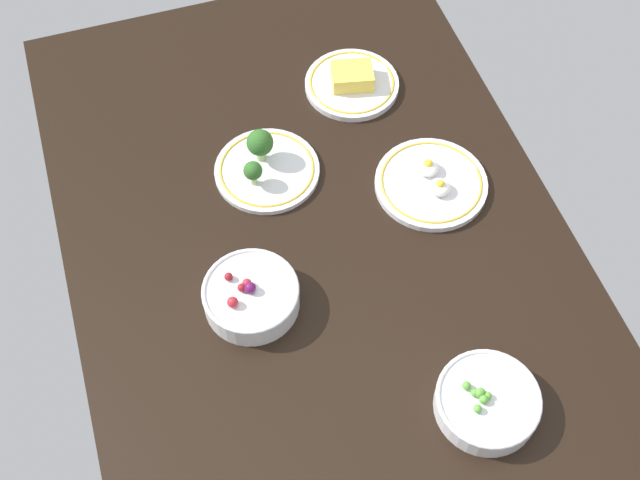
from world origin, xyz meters
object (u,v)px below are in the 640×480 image
(plate_eggs, at_px, (431,183))
(plate_broccoli, at_px, (265,165))
(bowl_peas, at_px, (487,402))
(plate_cheese, at_px, (352,82))
(bowl_berries, at_px, (251,296))

(plate_eggs, xyz_separation_m, plate_broccoli, (0.13, 0.29, 0.01))
(bowl_peas, bearing_deg, plate_cheese, -1.99)
(bowl_peas, distance_m, plate_cheese, 0.73)
(bowl_berries, xyz_separation_m, plate_cheese, (0.43, -0.33, -0.01))
(bowl_berries, relative_size, plate_cheese, 0.86)
(bowl_peas, bearing_deg, bowl_berries, 45.74)
(plate_eggs, xyz_separation_m, plate_cheese, (0.29, 0.06, 0.00))
(plate_broccoli, relative_size, bowl_berries, 1.21)
(bowl_peas, relative_size, bowl_berries, 1.01)
(plate_broccoli, xyz_separation_m, plate_cheese, (0.16, -0.23, -0.00))
(bowl_peas, height_order, bowl_berries, bowl_berries)
(bowl_berries, bearing_deg, plate_cheese, -37.72)
(plate_eggs, relative_size, plate_cheese, 1.10)
(bowl_berries, bearing_deg, plate_eggs, -70.14)
(plate_eggs, bearing_deg, plate_cheese, 11.72)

